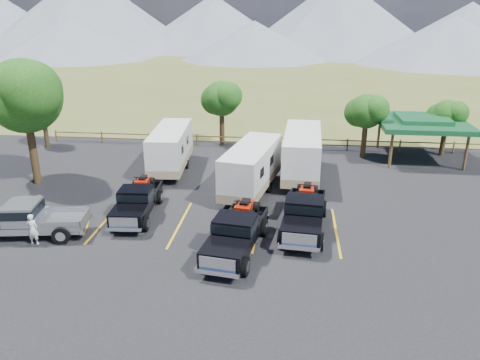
# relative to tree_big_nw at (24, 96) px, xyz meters

# --- Properties ---
(ground) EXTENTS (320.00, 320.00, 0.00)m
(ground) POSITION_rel_tree_big_nw_xyz_m (12.55, -9.03, -5.60)
(ground) COLOR #505A26
(ground) RESTS_ON ground
(asphalt_lot) EXTENTS (44.00, 34.00, 0.04)m
(asphalt_lot) POSITION_rel_tree_big_nw_xyz_m (12.55, -6.03, -5.58)
(asphalt_lot) COLOR black
(asphalt_lot) RESTS_ON ground
(stall_lines) EXTENTS (12.12, 5.50, 0.01)m
(stall_lines) POSITION_rel_tree_big_nw_xyz_m (12.55, -5.03, -5.55)
(stall_lines) COLOR gold
(stall_lines) RESTS_ON asphalt_lot
(tree_big_nw) EXTENTS (5.54, 5.18, 7.84)m
(tree_big_nw) POSITION_rel_tree_big_nw_xyz_m (0.00, 0.00, 0.00)
(tree_big_nw) COLOR black
(tree_big_nw) RESTS_ON ground
(tree_ne_a) EXTENTS (3.11, 2.92, 4.76)m
(tree_ne_a) POSITION_rel_tree_big_nw_xyz_m (21.52, 7.99, -2.11)
(tree_ne_a) COLOR black
(tree_ne_a) RESTS_ON ground
(tree_ne_b) EXTENTS (2.77, 2.59, 4.27)m
(tree_ne_b) POSITION_rel_tree_big_nw_xyz_m (27.52, 8.99, -2.47)
(tree_ne_b) COLOR black
(tree_ne_b) RESTS_ON ground
(tree_north) EXTENTS (3.46, 3.24, 5.25)m
(tree_north) POSITION_rel_tree_big_nw_xyz_m (10.52, 9.99, -1.76)
(tree_north) COLOR black
(tree_north) RESTS_ON ground
(tree_nw_small) EXTENTS (2.59, 2.43, 3.85)m
(tree_nw_small) POSITION_rel_tree_big_nw_xyz_m (-3.48, 7.99, -2.81)
(tree_nw_small) COLOR black
(tree_nw_small) RESTS_ON ground
(rail_fence) EXTENTS (36.12, 0.12, 1.00)m
(rail_fence) POSITION_rel_tree_big_nw_xyz_m (14.55, 9.47, -4.99)
(rail_fence) COLOR brown
(rail_fence) RESTS_ON ground
(pavilion) EXTENTS (6.20, 6.20, 3.22)m
(pavilion) POSITION_rel_tree_big_nw_xyz_m (25.55, 7.97, -2.81)
(pavilion) COLOR brown
(pavilion) RESTS_ON ground
(mountain_range) EXTENTS (209.00, 71.00, 20.00)m
(mountain_range) POSITION_rel_tree_big_nw_xyz_m (4.92, 96.95, 2.28)
(mountain_range) COLOR slate
(mountain_range) RESTS_ON ground
(rig_left) EXTENTS (2.20, 5.54, 1.81)m
(rig_left) POSITION_rel_tree_big_nw_xyz_m (8.04, -4.19, -4.68)
(rig_left) COLOR black
(rig_left) RESTS_ON asphalt_lot
(rig_center) EXTENTS (2.74, 6.11, 1.97)m
(rig_center) POSITION_rel_tree_big_nw_xyz_m (13.79, -7.46, -4.61)
(rig_center) COLOR black
(rig_center) RESTS_ON asphalt_lot
(rig_right) EXTENTS (2.52, 6.10, 1.99)m
(rig_right) POSITION_rel_tree_big_nw_xyz_m (16.92, -4.94, -4.60)
(rig_right) COLOR black
(rig_right) RESTS_ON asphalt_lot
(trailer_left) EXTENTS (2.65, 8.31, 2.88)m
(trailer_left) POSITION_rel_tree_big_nw_xyz_m (7.97, 3.44, -4.05)
(trailer_left) COLOR white
(trailer_left) RESTS_ON asphalt_lot
(trailer_center) EXTENTS (3.38, 8.38, 2.90)m
(trailer_center) POSITION_rel_tree_big_nw_xyz_m (13.84, -0.18, -4.04)
(trailer_center) COLOR white
(trailer_center) RESTS_ON asphalt_lot
(trailer_right) EXTENTS (2.56, 8.88, 3.08)m
(trailer_right) POSITION_rel_tree_big_nw_xyz_m (16.87, 2.78, -3.94)
(trailer_right) COLOR white
(trailer_right) RESTS_ON asphalt_lot
(pickup_silver) EXTENTS (6.08, 2.77, 1.76)m
(pickup_silver) POSITION_rel_tree_big_nw_xyz_m (3.49, -7.17, -4.64)
(pickup_silver) COLOR gray
(pickup_silver) RESTS_ON asphalt_lot
(person_a) EXTENTS (0.57, 0.38, 1.56)m
(person_a) POSITION_rel_tree_big_nw_xyz_m (4.18, -7.95, -4.78)
(person_a) COLOR white
(person_a) RESTS_ON asphalt_lot
(person_b) EXTENTS (1.01, 1.02, 1.66)m
(person_b) POSITION_rel_tree_big_nw_xyz_m (3.60, -5.96, -4.73)
(person_b) COLOR gray
(person_b) RESTS_ON asphalt_lot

